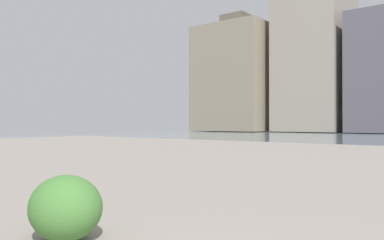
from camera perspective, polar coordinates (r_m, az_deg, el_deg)
The scene contains 3 objects.
building_annex at distance 73.50m, azimuth 18.01°, elevation 12.31°, with size 11.03×14.69×37.43m.
building_highrise at distance 73.89m, azimuth 6.65°, elevation 6.23°, with size 13.84×11.83×22.17m.
shrub_round at distance 5.28m, azimuth -18.39°, elevation -12.37°, with size 0.99×0.89×0.84m.
Camera 1 is at (-1.20, 1.40, 1.52)m, focal length 35.61 mm.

